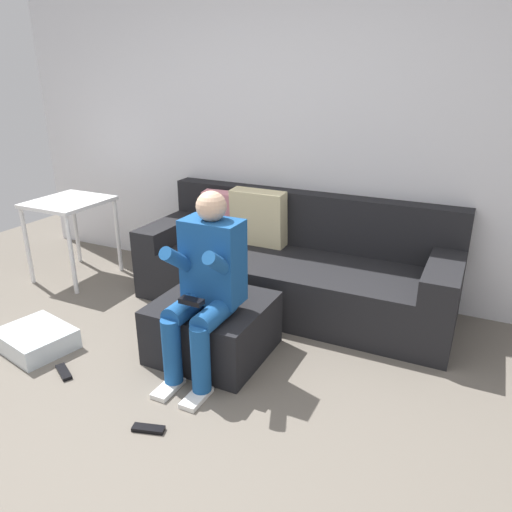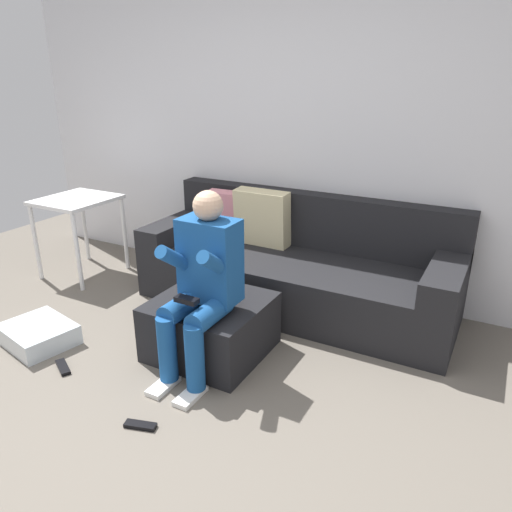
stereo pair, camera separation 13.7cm
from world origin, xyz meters
name	(u,v)px [view 1 (the left image)]	position (x,y,z in m)	size (l,w,h in m)	color
ground_plane	(121,444)	(0.00, 0.00, 0.00)	(7.03, 7.03, 0.00)	#6B6359
wall_back	(295,135)	(0.00, 2.26, 1.26)	(5.41, 0.10, 2.52)	silver
couch_sectional	(293,267)	(0.17, 1.85, 0.30)	(2.41, 0.85, 0.86)	black
ottoman	(213,327)	(-0.01, 0.93, 0.19)	(0.69, 0.66, 0.37)	black
person_seated	(206,281)	(0.05, 0.76, 0.60)	(0.35, 0.60, 1.11)	#194C8C
storage_bin	(36,339)	(-1.10, 0.46, 0.07)	(0.46, 0.38, 0.14)	silver
side_table	(70,212)	(-1.76, 1.49, 0.60)	(0.57, 0.62, 0.71)	white
remote_near_ottoman	(148,429)	(0.06, 0.14, 0.01)	(0.17, 0.05, 0.02)	black
remote_by_storage_bin	(64,372)	(-0.72, 0.32, 0.01)	(0.18, 0.06, 0.02)	black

